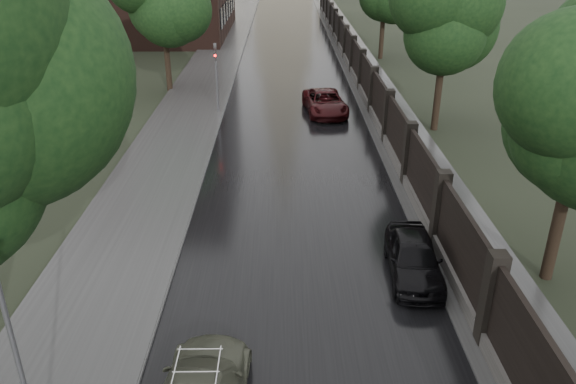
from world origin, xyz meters
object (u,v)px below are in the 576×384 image
(tree_left_far, at_px, (163,8))
(tree_right_b, at_px, (445,35))
(lamp_post, at_px, (18,360))
(traffic_light, at_px, (216,72))
(car_right_near, at_px, (414,257))
(car_right_far, at_px, (325,102))

(tree_left_far, height_order, tree_right_b, tree_left_far)
(tree_left_far, height_order, lamp_post, tree_left_far)
(tree_right_b, bearing_deg, traffic_light, 165.76)
(car_right_near, distance_m, car_right_far, 16.87)
(lamp_post, bearing_deg, car_right_near, 37.07)
(traffic_light, relative_size, car_right_far, 0.86)
(lamp_post, distance_m, traffic_light, 23.52)
(tree_right_b, height_order, car_right_near, tree_right_b)
(traffic_light, bearing_deg, lamp_post, -92.68)
(tree_left_far, height_order, traffic_light, tree_left_far)
(tree_left_far, bearing_deg, lamp_post, -84.79)
(traffic_light, bearing_deg, car_right_far, -0.44)
(car_right_far, bearing_deg, car_right_near, -90.86)
(car_right_near, bearing_deg, traffic_light, 117.88)
(traffic_light, distance_m, car_right_near, 18.61)
(car_right_near, bearing_deg, lamp_post, -139.61)
(lamp_post, height_order, car_right_far, lamp_post)
(lamp_post, bearing_deg, traffic_light, 87.32)
(lamp_post, height_order, car_right_near, lamp_post)
(lamp_post, xyz_separation_m, traffic_light, (1.10, 23.49, -0.27))
(lamp_post, distance_m, car_right_far, 24.63)
(car_right_far, bearing_deg, tree_left_far, 146.84)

